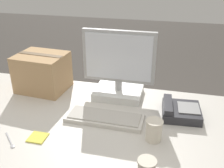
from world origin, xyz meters
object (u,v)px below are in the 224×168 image
Objects in this scene: spoon at (11,142)px; monitor at (119,72)px; sticky_note_pad at (38,137)px; desk_phone at (180,111)px; cardboard_box at (43,72)px; paper_cup_right at (154,130)px; keyboard at (105,118)px.

monitor is at bearing 99.25° from spoon.
monitor is 0.62m from sticky_note_pad.
desk_phone is at bearing 28.80° from sticky_note_pad.
cardboard_box is at bearing 167.56° from desk_phone.
monitor is 2.00× the size of desk_phone.
paper_cup_right is at bearing 59.31° from spoon.
monitor is 1.35× the size of cardboard_box.
monitor is at bearing 154.56° from desk_phone.
desk_phone is 2.04× the size of paper_cup_right.
keyboard is 0.49m from spoon.
spoon is at bearing -150.19° from sticky_note_pad.
sticky_note_pad is (-0.56, -0.12, -0.05)m from paper_cup_right.
monitor is at bearing 123.14° from paper_cup_right.
cardboard_box is (-0.77, 0.38, 0.07)m from paper_cup_right.
spoon is at bearing -79.55° from cardboard_box.
spoon is (-0.79, -0.44, -0.03)m from desk_phone.
keyboard is at bearing 158.14° from paper_cup_right.
sticky_note_pad reaches higher than spoon.
cardboard_box is 0.56m from sticky_note_pad.
cardboard_box reaches higher than keyboard.
monitor reaches higher than spoon.
monitor reaches higher than cardboard_box.
keyboard is 0.57m from cardboard_box.
spoon is (-0.40, -0.59, -0.16)m from monitor.
paper_cup_right is (0.26, -0.40, -0.11)m from monitor.
spoon is 0.34× the size of cardboard_box.
paper_cup_right is at bearing -26.29° from cardboard_box.
monitor is 4.07× the size of paper_cup_right.
monitor is 0.49m from paper_cup_right.
monitor is 5.18× the size of sticky_note_pad.
spoon is at bearing -155.33° from desk_phone.
desk_phone is 2.59× the size of sticky_note_pad.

